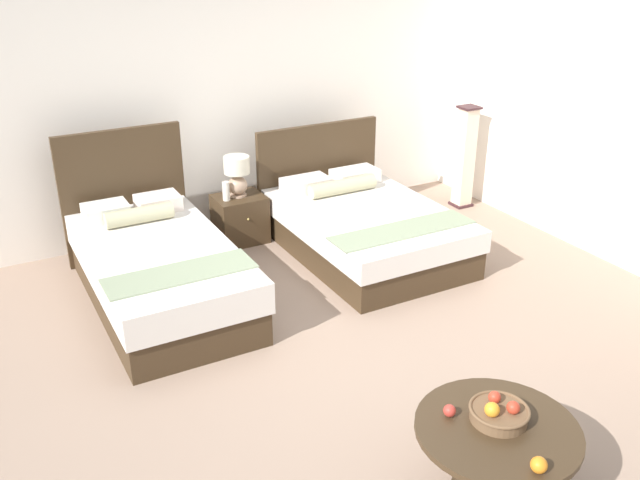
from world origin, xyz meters
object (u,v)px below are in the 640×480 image
at_px(nightstand, 240,219).
at_px(floor_lamp_corner, 465,157).
at_px(loose_apple, 450,411).
at_px(loose_orange, 539,465).
at_px(bed_near_window, 158,267).
at_px(table_lamp, 237,173).
at_px(coffee_table, 496,443).
at_px(vase, 226,191).
at_px(bed_near_corner, 362,226).
at_px(fruit_bowl, 499,412).

bearing_deg(nightstand, floor_lamp_corner, -6.57).
distance_m(loose_apple, loose_orange, 0.58).
relative_size(bed_near_window, table_lamp, 5.28).
bearing_deg(loose_orange, coffee_table, 80.94).
xyz_separation_m(vase, loose_apple, (-0.14, -3.73, -0.08)).
xyz_separation_m(bed_near_corner, vase, (-1.12, 0.79, 0.31)).
relative_size(bed_near_corner, nightstand, 4.13).
xyz_separation_m(nightstand, vase, (-0.15, -0.04, 0.34)).
distance_m(bed_near_corner, fruit_bowl, 3.28).
relative_size(bed_near_window, vase, 11.21).
distance_m(bed_near_corner, loose_orange, 3.70).
relative_size(bed_near_window, floor_lamp_corner, 1.87).
xyz_separation_m(table_lamp, loose_orange, (-0.17, -4.36, -0.21)).
height_order(table_lamp, loose_apple, table_lamp).
height_order(bed_near_corner, floor_lamp_corner, floor_lamp_corner).
bearing_deg(coffee_table, bed_near_window, 107.46).
height_order(bed_near_corner, loose_orange, bed_near_corner).
relative_size(table_lamp, vase, 2.13).
bearing_deg(fruit_bowl, floor_lamp_corner, 52.98).
xyz_separation_m(nightstand, loose_apple, (-0.29, -3.77, 0.27)).
distance_m(vase, loose_orange, 4.30).
relative_size(bed_near_corner, loose_orange, 23.64).
relative_size(bed_near_window, loose_apple, 30.60).
xyz_separation_m(nightstand, loose_orange, (-0.17, -4.34, 0.27)).
xyz_separation_m(table_lamp, vase, (-0.15, -0.06, -0.14)).
height_order(fruit_bowl, floor_lamp_corner, floor_lamp_corner).
bearing_deg(bed_near_corner, vase, 144.88).
relative_size(coffee_table, floor_lamp_corner, 0.78).
bearing_deg(fruit_bowl, loose_apple, 143.86).
bearing_deg(vase, loose_orange, -90.26).
xyz_separation_m(table_lamp, floor_lamp_corner, (2.66, -0.33, -0.14)).
xyz_separation_m(coffee_table, loose_apple, (-0.18, 0.21, 0.14)).
distance_m(bed_near_window, loose_apple, 3.07).
relative_size(bed_near_window, nightstand, 4.41).
bearing_deg(vase, loose_apple, -92.12).
height_order(nightstand, coffee_table, nightstand).
xyz_separation_m(nightstand, floor_lamp_corner, (2.66, -0.31, 0.34)).
distance_m(table_lamp, fruit_bowl, 3.96).
bearing_deg(bed_near_corner, coffee_table, -108.93).
distance_m(bed_near_window, table_lamp, 1.45).
bearing_deg(loose_apple, bed_near_corner, 66.89).
relative_size(nightstand, coffee_table, 0.54).
bearing_deg(nightstand, table_lamp, 90.00).
bearing_deg(loose_orange, bed_near_window, 104.92).
distance_m(fruit_bowl, loose_orange, 0.42).
bearing_deg(bed_near_window, floor_lamp_corner, 7.82).
bearing_deg(bed_near_window, nightstand, 36.74).
height_order(vase, loose_orange, vase).
bearing_deg(bed_near_window, vase, 39.40).
bearing_deg(nightstand, loose_apple, -94.36).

